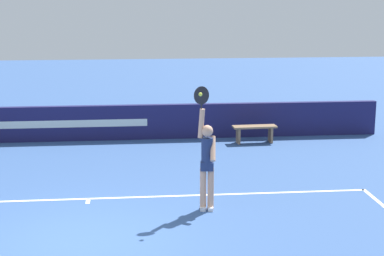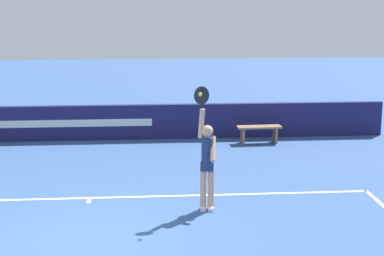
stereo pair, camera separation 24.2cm
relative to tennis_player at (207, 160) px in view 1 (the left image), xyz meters
The scene contains 5 objects.
ground_plane 2.85m from the tennis_player, 148.63° to the right, with size 60.00×60.00×0.00m, color #33538B.
back_wall 6.42m from the tennis_player, 110.91° to the left, with size 16.01×0.20×0.99m.
tennis_player is the anchor object (origin of this frame).
tennis_ball 1.31m from the tennis_player, 123.85° to the right, with size 0.07×0.07×0.07m.
courtside_bench_far 5.61m from the tennis_player, 69.15° to the left, with size 1.23×0.42×0.48m.
Camera 1 is at (0.92, -9.44, 3.97)m, focal length 56.49 mm.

